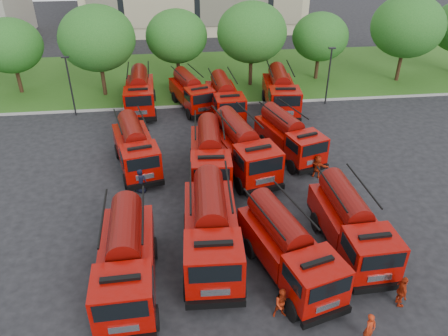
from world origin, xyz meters
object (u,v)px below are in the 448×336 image
object	(u,v)px
fire_truck_1	(211,229)
fire_truck_7	(289,136)
fire_truck_2	(288,249)
fire_truck_4	(136,147)
firefighter_1	(281,316)
fire_truck_6	(242,147)
fire_truck_9	(191,92)
fire_truck_0	(126,259)
fire_truck_3	(351,224)
fire_truck_5	(210,155)
firefighter_2	(398,304)
firefighter_4	(142,192)
fire_truck_10	(225,98)
firefighter_5	(316,177)
fire_truck_11	(281,92)
fire_truck_8	(140,92)
firefighter_3	(348,289)

from	to	relation	value
fire_truck_1	fire_truck_7	bearing A→B (deg)	59.73
fire_truck_2	fire_truck_4	world-z (taller)	fire_truck_2
fire_truck_2	firefighter_1	xyz separation A→B (m)	(-0.81, -2.53, -1.58)
fire_truck_6	fire_truck_7	xyz separation A→B (m)	(3.57, 1.66, -0.20)
fire_truck_9	fire_truck_6	bearing A→B (deg)	-92.34
fire_truck_0	fire_truck_3	world-z (taller)	fire_truck_0
fire_truck_0	fire_truck_5	size ratio (longest dim) A/B	1.01
fire_truck_6	firefighter_2	world-z (taller)	fire_truck_6
fire_truck_1	fire_truck_2	size ratio (longest dim) A/B	1.06
fire_truck_3	fire_truck_5	distance (m)	10.24
firefighter_2	firefighter_4	size ratio (longest dim) A/B	0.92
fire_truck_10	firefighter_4	bearing A→B (deg)	-124.80
fire_truck_10	firefighter_5	world-z (taller)	fire_truck_10
fire_truck_0	firefighter_4	world-z (taller)	fire_truck_0
fire_truck_1	fire_truck_11	xyz separation A→B (m)	(7.61, 17.88, -0.09)
fire_truck_10	fire_truck_5	bearing A→B (deg)	-106.15
fire_truck_8	fire_truck_9	world-z (taller)	fire_truck_8
fire_truck_1	firefighter_1	size ratio (longest dim) A/B	4.93
firefighter_2	fire_truck_4	bearing A→B (deg)	51.03
fire_truck_6	firefighter_4	distance (m)	7.16
fire_truck_0	fire_truck_7	distance (m)	15.54
fire_truck_3	fire_truck_6	xyz separation A→B (m)	(-4.30, 8.50, 0.12)
fire_truck_5	fire_truck_11	bearing A→B (deg)	58.65
fire_truck_3	firefighter_2	bearing A→B (deg)	-78.47
fire_truck_5	fire_truck_10	xyz separation A→B (m)	(2.06, 9.51, -0.06)
fire_truck_0	firefighter_4	distance (m)	8.04
fire_truck_2	fire_truck_11	distance (m)	19.98
fire_truck_6	fire_truck_11	size ratio (longest dim) A/B	1.05
fire_truck_3	fire_truck_8	world-z (taller)	fire_truck_8
fire_truck_6	firefighter_2	bearing A→B (deg)	-80.91
fire_truck_11	firefighter_2	bearing A→B (deg)	-83.55
fire_truck_3	fire_truck_5	xyz separation A→B (m)	(-6.50, 7.91, 0.04)
fire_truck_11	firefighter_5	xyz separation A→B (m)	(-0.04, -11.13, -1.65)
firefighter_1	firefighter_5	bearing A→B (deg)	67.68
fire_truck_2	fire_truck_6	xyz separation A→B (m)	(-0.68, 9.92, 0.11)
fire_truck_1	firefighter_5	bearing A→B (deg)	44.23
firefighter_1	fire_truck_1	bearing A→B (deg)	124.40
firefighter_5	fire_truck_0	bearing A→B (deg)	69.76
firefighter_3	firefighter_4	distance (m)	13.69
fire_truck_5	firefighter_3	xyz separation A→B (m)	(5.56, -10.72, -1.62)
firefighter_2	fire_truck_0	bearing A→B (deg)	86.73
fire_truck_4	firefighter_3	bearing A→B (deg)	-62.63
fire_truck_7	firefighter_5	xyz separation A→B (m)	(1.18, -3.17, -1.50)
fire_truck_6	fire_truck_11	world-z (taller)	fire_truck_6
firefighter_1	fire_truck_6	bearing A→B (deg)	91.14
fire_truck_3	fire_truck_11	bearing A→B (deg)	86.03
fire_truck_0	fire_truck_4	world-z (taller)	fire_truck_0
fire_truck_7	fire_truck_6	bearing A→B (deg)	-172.52
fire_truck_10	fire_truck_9	bearing A→B (deg)	138.98
fire_truck_4	firefighter_5	size ratio (longest dim) A/B	4.43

